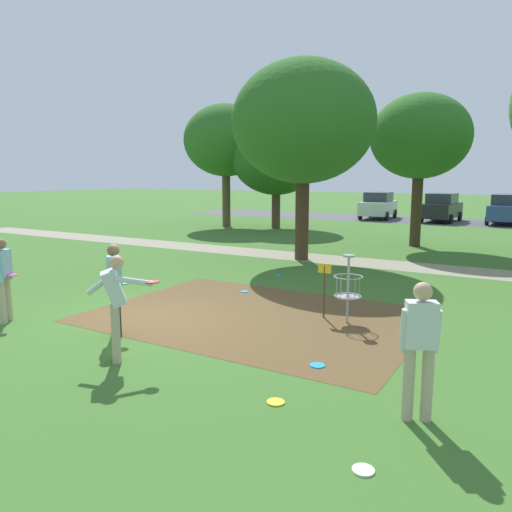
% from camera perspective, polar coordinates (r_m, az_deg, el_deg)
% --- Properties ---
extents(ground_plane, '(160.00, 160.00, 0.00)m').
position_cam_1_polar(ground_plane, '(10.49, -12.29, -7.18)').
color(ground_plane, '#3D6B28').
extents(dirt_tee_pad, '(6.72, 4.96, 0.01)m').
position_cam_1_polar(dirt_tee_pad, '(10.52, -0.00, -6.90)').
color(dirt_tee_pad, brown).
rests_on(dirt_tee_pad, ground).
extents(disc_golf_basket, '(0.98, 0.58, 1.39)m').
position_cam_1_polar(disc_golf_basket, '(10.03, 10.33, -3.42)').
color(disc_golf_basket, '#9E9EA3').
rests_on(disc_golf_basket, ground).
extents(player_foreground_watching, '(0.49, 0.45, 1.71)m').
position_cam_1_polar(player_foreground_watching, '(6.22, 18.49, -9.59)').
color(player_foreground_watching, tan).
rests_on(player_foreground_watching, ground).
extents(player_throwing, '(1.06, 0.69, 1.71)m').
position_cam_1_polar(player_throwing, '(8.08, -16.00, -5.03)').
color(player_throwing, tan).
rests_on(player_throwing, ground).
extents(player_waiting_left, '(0.48, 0.45, 1.71)m').
position_cam_1_polar(player_waiting_left, '(9.38, -16.05, -3.17)').
color(player_waiting_left, '#232328').
rests_on(player_waiting_left, ground).
extents(player_waiting_right, '(0.45, 0.49, 1.71)m').
position_cam_1_polar(player_waiting_right, '(11.08, -27.29, -1.98)').
color(player_waiting_right, tan).
rests_on(player_waiting_right, ground).
extents(frisbee_near_basket, '(0.23, 0.23, 0.02)m').
position_cam_1_polar(frisbee_near_basket, '(5.49, 12.34, -23.10)').
color(frisbee_near_basket, white).
rests_on(frisbee_near_basket, ground).
extents(frisbee_by_tee, '(0.22, 0.22, 0.02)m').
position_cam_1_polar(frisbee_by_tee, '(12.60, -1.33, -4.15)').
color(frisbee_by_tee, '#1E93DB').
rests_on(frisbee_by_tee, ground).
extents(frisbee_mid_grass, '(0.24, 0.24, 0.02)m').
position_cam_1_polar(frisbee_mid_grass, '(6.70, 2.30, -16.58)').
color(frisbee_mid_grass, gold).
rests_on(frisbee_mid_grass, ground).
extents(frisbee_far_left, '(0.24, 0.24, 0.02)m').
position_cam_1_polar(frisbee_far_left, '(7.91, 7.14, -12.48)').
color(frisbee_far_left, '#1E93DB').
rests_on(frisbee_far_left, ground).
extents(frisbee_far_right, '(0.22, 0.22, 0.02)m').
position_cam_1_polar(frisbee_far_right, '(14.60, 2.64, -2.29)').
color(frisbee_far_right, '#1E93DB').
rests_on(frisbee_far_right, ground).
extents(tree_near_left, '(4.92, 4.92, 6.85)m').
position_cam_1_polar(tree_near_left, '(17.43, 5.53, 15.16)').
color(tree_near_left, '#422D1E').
rests_on(tree_near_left, ground).
extents(tree_mid_left, '(4.07, 4.07, 6.28)m').
position_cam_1_polar(tree_mid_left, '(21.77, 18.51, 12.96)').
color(tree_mid_left, '#422D1E').
rests_on(tree_mid_left, ground).
extents(tree_mid_right, '(5.08, 5.08, 6.20)m').
position_cam_1_polar(tree_mid_right, '(27.90, 2.37, 11.50)').
color(tree_mid_right, '#4C3823').
rests_on(tree_mid_right, ground).
extents(tree_far_left, '(4.85, 4.85, 7.04)m').
position_cam_1_polar(tree_far_left, '(29.14, -3.53, 13.21)').
color(tree_far_left, brown).
rests_on(tree_far_left, ground).
extents(parking_lot_strip, '(36.00, 6.00, 0.01)m').
position_cam_1_polar(parking_lot_strip, '(34.80, 19.03, 3.92)').
color(parking_lot_strip, '#4C4C51').
rests_on(parking_lot_strip, ground).
extents(parked_car_leftmost, '(2.16, 4.30, 1.84)m').
position_cam_1_polar(parked_car_leftmost, '(35.37, 14.01, 5.72)').
color(parked_car_leftmost, silver).
rests_on(parked_car_leftmost, ground).
extents(parked_car_center_left, '(2.16, 4.30, 1.84)m').
position_cam_1_polar(parked_car_center_left, '(34.25, 20.73, 5.29)').
color(parked_car_center_left, black).
rests_on(parked_car_center_left, ground).
extents(parked_car_center_right, '(2.03, 4.23, 1.84)m').
position_cam_1_polar(parked_car_center_right, '(34.00, 27.06, 4.85)').
color(parked_car_center_right, '#2D4784').
rests_on(parked_car_center_right, ground).
extents(gravel_path, '(40.00, 1.84, 0.00)m').
position_cam_1_polar(gravel_path, '(17.85, 7.36, -0.27)').
color(gravel_path, gray).
rests_on(gravel_path, ground).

